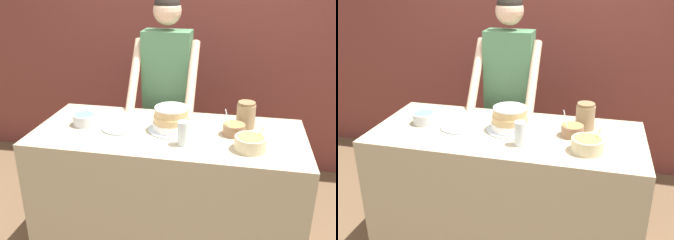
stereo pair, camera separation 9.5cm
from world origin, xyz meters
The scene contains 10 objects.
wall_back centered at (0.00, 1.83, 1.30)m, with size 10.00×0.05×2.60m.
counter centered at (0.00, 0.37, 0.47)m, with size 1.71×0.75×0.94m.
person_baker centered at (-0.14, 1.01, 1.08)m, with size 0.50×0.48×1.75m.
cake centered at (0.02, 0.40, 1.01)m, with size 0.30×0.30×0.16m.
frosting_bowl_olive centered at (0.41, 0.41, 0.98)m, with size 0.14×0.14×0.17m.
frosting_bowl_blue centered at (-0.57, 0.38, 0.98)m, with size 0.15×0.15×0.07m.
frosting_bowl_yellow centered at (0.51, 0.21, 0.98)m, with size 0.18×0.18×0.14m.
drinking_glass centered at (0.12, 0.20, 1.01)m, with size 0.07×0.07×0.15m.
ceramic_plate centered at (-0.31, 0.37, 0.95)m, with size 0.25×0.25×0.01m.
stoneware_jar centered at (0.48, 0.55, 1.03)m, with size 0.12×0.12×0.17m.
Camera 1 is at (0.43, -1.76, 1.90)m, focal length 40.00 mm.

